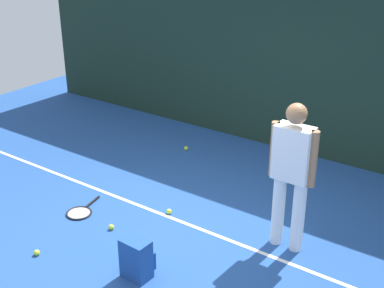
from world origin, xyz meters
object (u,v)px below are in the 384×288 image
(tennis_player, at_px, (292,169))
(tennis_ball_near_player, at_px, (169,211))
(backpack, at_px, (137,259))
(tennis_ball_far_left, at_px, (111,227))
(tennis_ball_by_fence, at_px, (186,148))
(tennis_ball_mid_court, at_px, (37,253))
(tennis_racket, at_px, (80,212))

(tennis_player, distance_m, tennis_ball_near_player, 1.77)
(backpack, height_order, tennis_ball_far_left, backpack)
(tennis_ball_by_fence, relative_size, tennis_ball_mid_court, 1.00)
(tennis_ball_by_fence, distance_m, tennis_ball_far_left, 2.43)
(tennis_ball_near_player, bearing_deg, tennis_player, 8.38)
(tennis_ball_near_player, distance_m, tennis_ball_by_fence, 1.93)
(tennis_player, xyz_separation_m, tennis_ball_far_left, (-1.84, -0.90, -0.93))
(tennis_racket, height_order, backpack, backpack)
(tennis_ball_near_player, distance_m, tennis_ball_mid_court, 1.66)
(backpack, bearing_deg, tennis_racket, -18.27)
(tennis_player, height_order, tennis_ball_mid_court, tennis_player)
(tennis_player, relative_size, backpack, 3.86)
(tennis_player, distance_m, tennis_ball_by_fence, 2.99)
(backpack, bearing_deg, tennis_player, -123.95)
(tennis_player, bearing_deg, tennis_ball_mid_court, -141.01)
(backpack, distance_m, tennis_ball_mid_court, 1.21)
(backpack, bearing_deg, tennis_ball_by_fence, -60.90)
(tennis_ball_near_player, xyz_separation_m, tennis_ball_by_fence, (-0.94, 1.68, 0.00))
(tennis_racket, bearing_deg, tennis_ball_near_player, 112.65)
(tennis_player, xyz_separation_m, tennis_racket, (-2.42, -0.84, -0.95))
(tennis_racket, height_order, tennis_ball_mid_court, tennis_ball_mid_court)
(tennis_ball_near_player, xyz_separation_m, tennis_ball_far_left, (-0.34, -0.68, 0.00))
(tennis_racket, xyz_separation_m, tennis_ball_far_left, (0.58, -0.05, 0.02))
(backpack, height_order, tennis_ball_mid_court, backpack)
(tennis_player, relative_size, tennis_ball_mid_court, 25.76)
(tennis_ball_mid_court, bearing_deg, tennis_ball_by_fence, 95.05)
(tennis_racket, height_order, tennis_ball_near_player, tennis_ball_near_player)
(backpack, xyz_separation_m, tennis_ball_far_left, (-0.82, 0.48, -0.18))
(tennis_ball_by_fence, height_order, tennis_ball_mid_court, same)
(tennis_player, xyz_separation_m, tennis_ball_near_player, (-1.49, -0.22, -0.93))
(tennis_player, distance_m, backpack, 1.87)
(tennis_player, xyz_separation_m, tennis_ball_by_fence, (-2.44, 1.46, -0.93))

